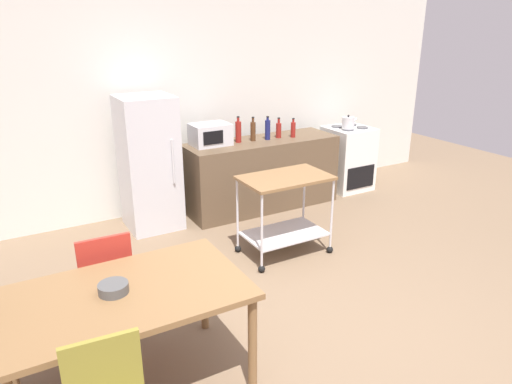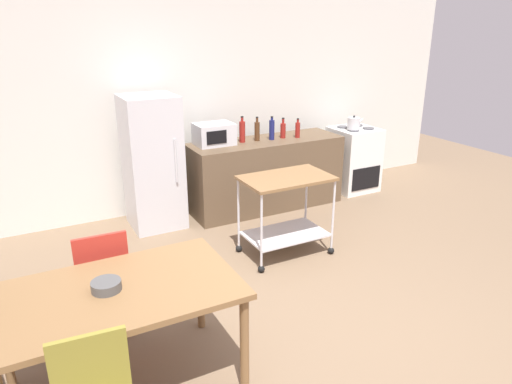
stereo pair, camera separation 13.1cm
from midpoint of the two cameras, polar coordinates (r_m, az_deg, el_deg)
The scene contains 16 objects.
ground_plane at distance 3.93m, azimuth 7.90°, elevation -16.41°, with size 12.00×12.00×0.00m, color brown.
back_wall at distance 6.07m, azimuth -10.35°, elevation 11.43°, with size 8.40×0.12×2.90m, color silver.
kitchen_counter at distance 6.13m, azimuth 0.10°, elevation 2.22°, with size 2.00×0.64×0.90m, color brown.
dining_table at distance 3.13m, azimuth -16.75°, elevation -12.76°, with size 1.50×0.90×0.75m.
chair_red at distance 3.78m, azimuth -18.79°, elevation -9.69°, with size 0.41×0.41×0.89m.
stove_oven at distance 6.94m, azimuth 10.49°, elevation 4.05°, with size 0.60×0.61×0.92m.
refrigerator at distance 5.58m, azimuth -13.48°, elevation 3.35°, with size 0.60×0.63×1.55m.
kitchen_cart at distance 4.83m, azimuth 2.73°, elevation -1.24°, with size 0.91×0.57×0.85m.
microwave at distance 5.77m, azimuth -6.21°, elevation 6.94°, with size 0.46×0.35×0.26m.
bottle_vinegar at distance 5.87m, azimuth -2.80°, elevation 7.34°, with size 0.07×0.07×0.32m.
bottle_hot_sauce at distance 5.94m, azimuth -1.00°, elevation 7.42°, with size 0.07×0.07×0.30m.
bottle_sesame_oil at distance 6.01m, azimuth 0.78°, elevation 7.58°, with size 0.07×0.07×0.30m.
bottle_soda at distance 6.11m, azimuth 2.13°, elevation 7.54°, with size 0.07×0.07×0.26m.
bottle_sparkling_water at distance 6.15m, azimuth 3.90°, elevation 7.58°, with size 0.06×0.06×0.25m.
fruit_bowl at distance 3.09m, azimuth -18.07°, elevation -11.03°, with size 0.18×0.18×0.06m, color #4C4C4C.
kettle at distance 6.67m, azimuth 10.53°, elevation 8.24°, with size 0.24×0.17×0.19m.
Camera 1 is at (-2.06, -2.43, 2.32)m, focal length 33.05 mm.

